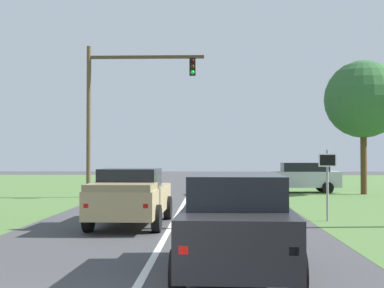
{
  "coord_description": "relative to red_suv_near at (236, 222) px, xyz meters",
  "views": [
    {
      "loc": [
        1.22,
        -6.63,
        2.19
      ],
      "look_at": [
        0.4,
        18.46,
        2.75
      ],
      "focal_mm": 51.7,
      "sensor_mm": 36.0,
      "label": 1
    }
  ],
  "objects": [
    {
      "name": "crossing_suv_far",
      "position": [
        5.04,
        23.21,
        -0.03
      ],
      "size": [
        4.51,
        2.1,
        1.8
      ],
      "color": "silver",
      "rests_on": "ground_plane"
    },
    {
      "name": "oak_tree_right",
      "position": [
        8.35,
        21.8,
        4.48
      ],
      "size": [
        4.46,
        4.46,
        7.71
      ],
      "color": "#4C351E",
      "rests_on": "ground_plane"
    },
    {
      "name": "pickup_truck_lead",
      "position": [
        -2.99,
        7.15,
        -0.04
      ],
      "size": [
        2.31,
        5.44,
        1.8
      ],
      "color": "tan",
      "rests_on": "ground_plane"
    },
    {
      "name": "red_suv_near",
      "position": [
        0.0,
        0.0,
        0.0
      ],
      "size": [
        2.25,
        4.91,
        1.85
      ],
      "color": "black",
      "rests_on": "ground_plane"
    },
    {
      "name": "ground_plane",
      "position": [
        -1.71,
        8.81,
        -0.98
      ],
      "size": [
        120.0,
        120.0,
        0.0
      ],
      "primitive_type": "plane",
      "color": "#424244"
    },
    {
      "name": "traffic_light",
      "position": [
        -5.45,
        18.96,
        4.24
      ],
      "size": [
        6.28,
        0.4,
        8.08
      ],
      "color": "brown",
      "rests_on": "ground_plane"
    },
    {
      "name": "keep_moving_sign",
      "position": [
        3.48,
        8.55,
        0.56
      ],
      "size": [
        0.6,
        0.09,
        2.41
      ],
      "color": "gray",
      "rests_on": "ground_plane"
    }
  ]
}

